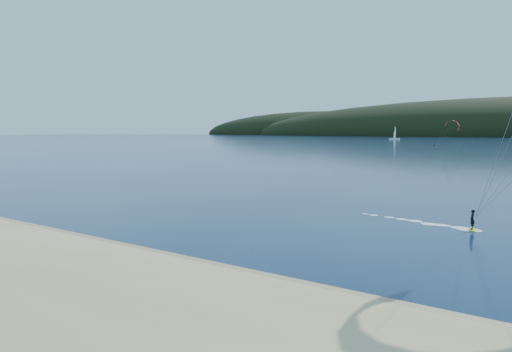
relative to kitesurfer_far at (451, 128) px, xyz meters
The scene contains 4 objects.
ground 206.44m from the kitesurfer_far, 83.22° to the right, with size 1800.00×1800.00×0.00m, color #071636.
wet_sand 201.98m from the kitesurfer_far, 83.07° to the right, with size 220.00×2.50×0.10m.
kitesurfer_far is the anchor object (origin of this frame).
sailboat 206.93m from the kitesurfer_far, 114.27° to the left, with size 8.85×5.78×12.76m.
Camera 1 is at (19.35, -15.18, 8.04)m, focal length 31.99 mm.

